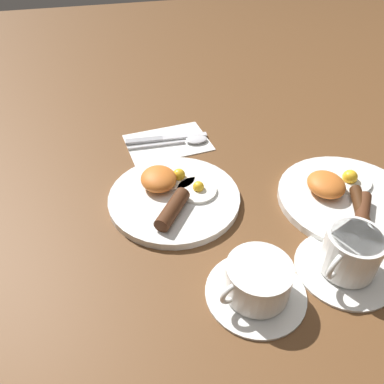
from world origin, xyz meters
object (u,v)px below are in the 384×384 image
breakfast_plate_near (173,195)px  teacup_near (257,283)px  knife (162,138)px  breakfast_plate_far (345,197)px  spoon (189,140)px  teacup_far (349,256)px

breakfast_plate_near → teacup_near: teacup_near is taller
breakfast_plate_near → knife: size_ratio=1.30×
breakfast_plate_far → spoon: bearing=-138.7°
breakfast_plate_near → teacup_near: size_ratio=1.66×
teacup_far → knife: bearing=-154.8°
knife → spoon: bearing=-19.8°
teacup_near → breakfast_plate_near: bearing=-162.7°
breakfast_plate_near → teacup_far: teacup_far is taller
teacup_near → knife: 0.46m
breakfast_plate_near → teacup_far: (0.24, 0.23, 0.02)m
teacup_near → spoon: size_ratio=0.83×
breakfast_plate_near → breakfast_plate_far: bearing=74.7°
teacup_far → spoon: teacup_far is taller
breakfast_plate_near → knife: bearing=175.0°
breakfast_plate_near → knife: (-0.22, 0.02, -0.01)m
teacup_near → knife: bearing=-172.9°
knife → spoon: (0.03, 0.06, 0.00)m
knife → spoon: 0.07m
breakfast_plate_far → knife: bearing=-135.0°
breakfast_plate_far → teacup_near: bearing=-58.0°
breakfast_plate_near → knife: breakfast_plate_near is taller
teacup_near → teacup_far: size_ratio=0.97×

